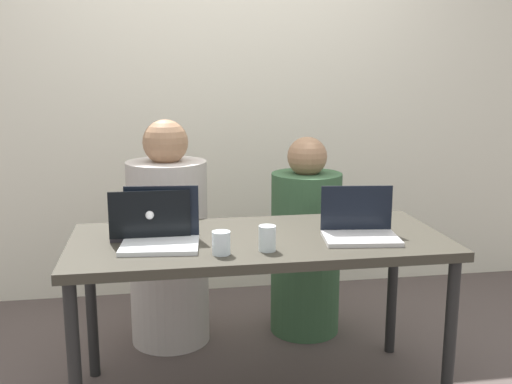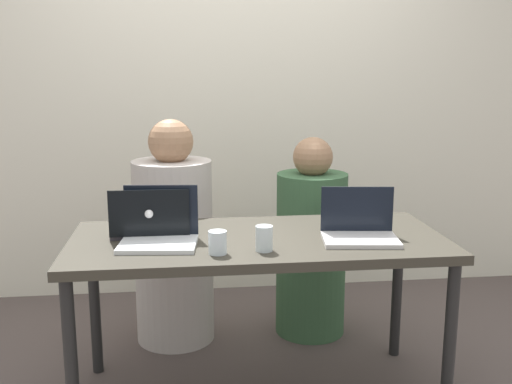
% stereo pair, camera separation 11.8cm
% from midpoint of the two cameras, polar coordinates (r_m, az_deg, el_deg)
% --- Properties ---
extents(back_wall, '(4.50, 0.10, 2.38)m').
position_cam_midpoint_polar(back_wall, '(3.83, -4.21, 8.08)').
color(back_wall, silver).
rests_on(back_wall, ground).
extents(desk, '(1.58, 0.71, 0.73)m').
position_cam_midpoint_polar(desk, '(2.56, -1.06, -5.81)').
color(desk, '#333027').
rests_on(desk, ground).
extents(person_on_left, '(0.50, 0.50, 1.18)m').
position_cam_midpoint_polar(person_on_left, '(3.18, -9.38, -5.05)').
color(person_on_left, '#BDB4AD').
rests_on(person_on_left, ground).
extents(person_on_right, '(0.43, 0.43, 1.08)m').
position_cam_midpoint_polar(person_on_right, '(3.27, 3.72, -5.24)').
color(person_on_right, '#375B3A').
rests_on(person_on_right, ground).
extents(laptop_front_right, '(0.33, 0.26, 0.21)m').
position_cam_midpoint_polar(laptop_front_right, '(2.54, 8.50, -3.36)').
color(laptop_front_right, silver).
rests_on(laptop_front_right, desk).
extents(laptop_back_left, '(0.33, 0.25, 0.21)m').
position_cam_midpoint_polar(laptop_back_left, '(2.58, -11.32, -3.22)').
color(laptop_back_left, '#3A363E').
rests_on(laptop_back_left, desk).
extents(laptop_front_left, '(0.33, 0.28, 0.23)m').
position_cam_midpoint_polar(laptop_front_left, '(2.45, -10.45, -3.86)').
color(laptop_front_left, silver).
rests_on(laptop_front_left, desk).
extents(water_glass_left, '(0.07, 0.07, 0.09)m').
position_cam_midpoint_polar(water_glass_left, '(2.30, -4.80, -5.01)').
color(water_glass_left, silver).
rests_on(water_glass_left, desk).
extents(water_glass_center, '(0.07, 0.07, 0.10)m').
position_cam_midpoint_polar(water_glass_center, '(2.34, -0.30, -4.59)').
color(water_glass_center, silver).
rests_on(water_glass_center, desk).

